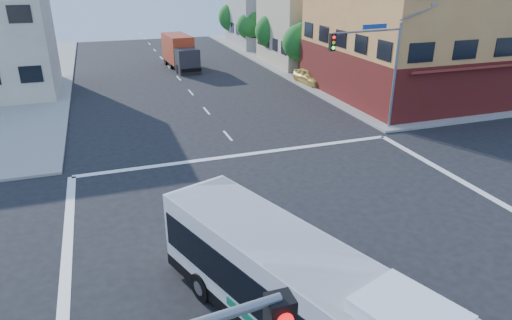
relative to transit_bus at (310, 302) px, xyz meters
name	(u,v)px	position (x,y,z in m)	size (l,w,h in m)	color
ground	(315,238)	(2.79, 5.26, -1.68)	(120.00, 120.00, 0.00)	black
sidewalk_ne	(440,52)	(37.79, 40.26, -1.60)	(50.00, 50.00, 0.15)	gray
corner_building_ne	(437,23)	(22.78, 23.74, 4.21)	(18.10, 15.44, 14.00)	#D7974D
building_east_near	(321,22)	(19.77, 39.24, 2.83)	(12.06, 10.06, 9.00)	tan
building_east_far	(276,8)	(19.77, 53.24, 3.33)	(12.06, 10.06, 10.00)	#9A9A95
signal_mast_ne	(375,57)	(11.87, 15.88, 3.30)	(7.91, 1.13, 8.07)	slate
street_tree_a	(302,40)	(14.70, 33.18, 1.91)	(3.60, 3.60, 5.53)	#352313
street_tree_b	(273,29)	(14.70, 41.18, 2.07)	(3.80, 3.80, 5.79)	#352313
street_tree_c	(251,24)	(14.70, 49.18, 1.78)	(3.40, 3.40, 5.29)	#352313
street_tree_d	(233,15)	(14.70, 57.18, 2.20)	(4.00, 4.00, 6.03)	#352313
transit_bus	(310,302)	(0.00, 0.00, 0.00)	(6.32, 11.74, 3.44)	black
box_truck	(180,53)	(3.93, 41.07, 0.01)	(2.86, 7.90, 3.49)	#28292E
parked_car	(310,77)	(14.09, 29.58, -0.93)	(1.77, 4.41, 1.50)	#DEBA4C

